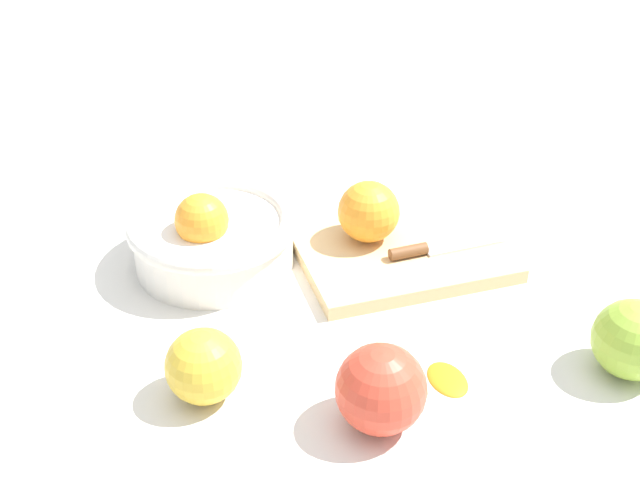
{
  "coord_description": "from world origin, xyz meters",
  "views": [
    {
      "loc": [
        -0.11,
        -0.72,
        0.53
      ],
      "look_at": [
        -0.03,
        0.04,
        0.04
      ],
      "focal_mm": 45.48,
      "sensor_mm": 36.0,
      "label": 1
    }
  ],
  "objects_px": {
    "cutting_board": "(401,252)",
    "knife": "(435,248)",
    "apple_front_left": "(204,366)",
    "apple_front_right": "(633,339)",
    "bowl": "(213,236)",
    "orange_on_board": "(369,212)",
    "apple_front_center": "(377,389)"
  },
  "relations": [
    {
      "from": "cutting_board",
      "to": "knife",
      "type": "height_order",
      "value": "knife"
    },
    {
      "from": "apple_front_left",
      "to": "apple_front_right",
      "type": "xyz_separation_m",
      "value": [
        0.41,
        -0.01,
        0.0
      ]
    },
    {
      "from": "bowl",
      "to": "apple_front_left",
      "type": "relative_size",
      "value": 2.71
    },
    {
      "from": "orange_on_board",
      "to": "apple_front_left",
      "type": "distance_m",
      "value": 0.3
    },
    {
      "from": "knife",
      "to": "apple_front_left",
      "type": "bearing_deg",
      "value": -144.29
    },
    {
      "from": "apple_front_left",
      "to": "apple_front_center",
      "type": "xyz_separation_m",
      "value": [
        0.15,
        -0.05,
        0.01
      ]
    },
    {
      "from": "orange_on_board",
      "to": "bowl",
      "type": "bearing_deg",
      "value": -177.49
    },
    {
      "from": "apple_front_right",
      "to": "cutting_board",
      "type": "bearing_deg",
      "value": 129.48
    },
    {
      "from": "knife",
      "to": "apple_front_center",
      "type": "distance_m",
      "value": 0.27
    },
    {
      "from": "apple_front_right",
      "to": "apple_front_center",
      "type": "height_order",
      "value": "apple_front_center"
    },
    {
      "from": "apple_front_center",
      "to": "bowl",
      "type": "bearing_deg",
      "value": 117.65
    },
    {
      "from": "bowl",
      "to": "orange_on_board",
      "type": "bearing_deg",
      "value": 2.51
    },
    {
      "from": "knife",
      "to": "bowl",
      "type": "bearing_deg",
      "value": 173.36
    },
    {
      "from": "cutting_board",
      "to": "apple_front_right",
      "type": "relative_size",
      "value": 3.01
    },
    {
      "from": "apple_front_right",
      "to": "bowl",
      "type": "bearing_deg",
      "value": 149.82
    },
    {
      "from": "bowl",
      "to": "cutting_board",
      "type": "height_order",
      "value": "bowl"
    },
    {
      "from": "bowl",
      "to": "apple_front_right",
      "type": "relative_size",
      "value": 2.48
    },
    {
      "from": "orange_on_board",
      "to": "knife",
      "type": "distance_m",
      "value": 0.09
    },
    {
      "from": "bowl",
      "to": "apple_front_center",
      "type": "bearing_deg",
      "value": -62.35
    },
    {
      "from": "knife",
      "to": "apple_front_right",
      "type": "relative_size",
      "value": 1.98
    },
    {
      "from": "cutting_board",
      "to": "apple_front_center",
      "type": "xyz_separation_m",
      "value": [
        -0.08,
        -0.26,
        0.03
      ]
    },
    {
      "from": "orange_on_board",
      "to": "knife",
      "type": "bearing_deg",
      "value": -27.51
    },
    {
      "from": "cutting_board",
      "to": "knife",
      "type": "distance_m",
      "value": 0.04
    },
    {
      "from": "bowl",
      "to": "apple_front_center",
      "type": "relative_size",
      "value": 2.37
    },
    {
      "from": "orange_on_board",
      "to": "apple_front_left",
      "type": "relative_size",
      "value": 1.01
    },
    {
      "from": "bowl",
      "to": "apple_front_center",
      "type": "distance_m",
      "value": 0.31
    },
    {
      "from": "knife",
      "to": "apple_front_center",
      "type": "relative_size",
      "value": 1.89
    },
    {
      "from": "bowl",
      "to": "apple_front_left",
      "type": "xyz_separation_m",
      "value": [
        -0.01,
        -0.22,
        -0.0
      ]
    },
    {
      "from": "orange_on_board",
      "to": "knife",
      "type": "relative_size",
      "value": 0.47
    },
    {
      "from": "apple_front_right",
      "to": "orange_on_board",
      "type": "bearing_deg",
      "value": 132.05
    },
    {
      "from": "bowl",
      "to": "knife",
      "type": "bearing_deg",
      "value": -6.64
    },
    {
      "from": "bowl",
      "to": "knife",
      "type": "distance_m",
      "value": 0.26
    }
  ]
}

